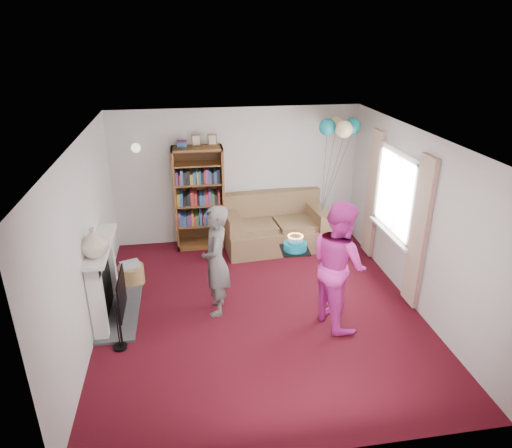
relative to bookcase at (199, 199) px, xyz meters
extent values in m
plane|color=#38080F|center=(0.72, -2.30, -0.92)|extent=(5.00, 5.00, 0.00)
cube|color=silver|center=(0.72, 0.21, 0.33)|extent=(4.50, 0.02, 2.50)
cube|color=silver|center=(-1.54, -2.30, 0.33)|extent=(0.02, 5.00, 2.50)
cube|color=silver|center=(2.98, -2.30, 0.33)|extent=(0.02, 5.00, 2.50)
cube|color=white|center=(0.72, -2.30, 1.58)|extent=(4.50, 5.00, 0.01)
cube|color=#3F3F42|center=(-1.28, -2.10, -0.90)|extent=(0.55, 1.40, 0.04)
cube|color=white|center=(-1.43, -2.65, -0.39)|extent=(0.18, 0.14, 1.06)
cube|color=white|center=(-1.43, -1.55, -0.39)|extent=(0.18, 0.14, 1.06)
cube|color=white|center=(-1.43, -2.10, 0.08)|extent=(0.18, 1.24, 0.16)
cube|color=white|center=(-1.40, -2.10, 0.18)|extent=(0.28, 1.35, 0.05)
cube|color=black|center=(-1.45, -2.10, -0.44)|extent=(0.10, 0.80, 0.86)
cube|color=black|center=(-1.21, -2.10, -0.59)|extent=(0.02, 0.70, 0.60)
cylinder|color=black|center=(-1.18, -2.88, -0.60)|extent=(0.18, 0.18, 0.64)
cylinder|color=black|center=(-1.15, -1.30, -0.79)|extent=(0.26, 0.26, 0.26)
cube|color=white|center=(2.93, -1.70, 1.15)|extent=(0.08, 1.30, 0.08)
cube|color=white|center=(2.93, -1.70, -0.10)|extent=(0.08, 1.30, 0.08)
cube|color=white|center=(2.96, -1.70, 0.53)|extent=(0.01, 1.15, 1.20)
cube|color=white|center=(2.90, -1.70, -0.13)|extent=(0.14, 1.32, 0.04)
cube|color=#BAAE8C|center=(2.92, -2.52, 0.23)|extent=(0.07, 0.38, 2.20)
cube|color=#BAAE8C|center=(2.92, -0.88, 0.23)|extent=(0.07, 0.38, 2.20)
cylinder|color=gold|center=(-1.03, 0.15, 0.98)|extent=(0.04, 0.12, 0.04)
sphere|color=white|center=(-1.03, 0.06, 0.96)|extent=(0.16, 0.16, 0.16)
cube|color=#472B14|center=(0.00, 0.16, 0.02)|extent=(0.89, 0.04, 1.87)
cube|color=brown|center=(-0.42, -0.03, 0.02)|extent=(0.04, 0.42, 1.87)
cube|color=brown|center=(0.43, -0.03, 0.02)|extent=(0.04, 0.42, 1.87)
cube|color=brown|center=(0.00, -0.03, 0.93)|extent=(0.89, 0.42, 0.04)
cube|color=brown|center=(0.00, -0.03, -0.87)|extent=(0.89, 0.42, 0.10)
cube|color=brown|center=(0.00, -0.03, -0.48)|extent=(0.81, 0.38, 0.03)
cube|color=brown|center=(0.00, -0.03, -0.08)|extent=(0.81, 0.38, 0.02)
cube|color=brown|center=(0.00, -0.03, 0.31)|extent=(0.81, 0.38, 0.02)
cube|color=brown|center=(0.00, -0.03, 0.66)|extent=(0.81, 0.38, 0.02)
cube|color=maroon|center=(-0.24, -0.05, 1.01)|extent=(0.16, 0.22, 0.12)
cube|color=brown|center=(0.00, 0.02, 1.06)|extent=(0.16, 0.02, 0.20)
cube|color=brown|center=(0.28, 0.02, 1.06)|extent=(0.16, 0.02, 0.20)
cube|color=olive|center=(1.35, -0.30, -0.70)|extent=(1.84, 0.97, 0.43)
cube|color=olive|center=(1.35, 0.07, -0.33)|extent=(1.84, 0.24, 0.76)
cube|color=olive|center=(0.55, -0.30, -0.49)|extent=(0.24, 0.92, 0.59)
cube|color=olive|center=(2.15, -0.30, -0.49)|extent=(0.24, 0.92, 0.59)
cube|color=olive|center=(0.94, -0.38, -0.46)|extent=(0.78, 0.67, 0.12)
cube|color=olive|center=(1.76, -0.38, -0.46)|extent=(0.78, 0.67, 0.12)
cylinder|color=#A8864E|center=(-1.17, -1.24, -0.77)|extent=(0.41, 0.41, 0.31)
cube|color=beige|center=(-1.17, -1.24, -0.59)|extent=(0.29, 0.22, 0.06)
imported|color=black|center=(0.13, -2.23, -0.12)|extent=(0.45, 0.62, 1.60)
imported|color=#D22A9C|center=(1.71, -2.73, -0.04)|extent=(0.86, 1.00, 1.77)
cube|color=black|center=(1.15, -2.59, 0.15)|extent=(0.36, 0.36, 0.02)
cylinder|color=#0B6A83|center=(1.15, -2.59, 0.21)|extent=(0.30, 0.30, 0.10)
cylinder|color=#0B6A83|center=(1.15, -2.59, 0.27)|extent=(0.22, 0.22, 0.04)
cylinder|color=pink|center=(1.24, -2.59, 0.30)|extent=(0.01, 0.01, 0.09)
sphere|color=orange|center=(1.24, -2.59, 0.35)|extent=(0.02, 0.02, 0.02)
cylinder|color=pink|center=(1.23, -2.55, 0.30)|extent=(0.01, 0.01, 0.09)
sphere|color=orange|center=(1.23, -2.55, 0.35)|extent=(0.02, 0.02, 0.02)
cylinder|color=pink|center=(1.22, -2.53, 0.30)|extent=(0.01, 0.01, 0.09)
sphere|color=orange|center=(1.22, -2.53, 0.35)|extent=(0.02, 0.02, 0.02)
cylinder|color=pink|center=(1.19, -2.50, 0.30)|extent=(0.01, 0.01, 0.09)
sphere|color=orange|center=(1.19, -2.50, 0.35)|extent=(0.02, 0.02, 0.02)
cylinder|color=pink|center=(1.16, -2.50, 0.30)|extent=(0.01, 0.01, 0.09)
sphere|color=orange|center=(1.16, -2.50, 0.35)|extent=(0.02, 0.02, 0.02)
cylinder|color=pink|center=(1.12, -2.50, 0.30)|extent=(0.01, 0.01, 0.09)
sphere|color=orange|center=(1.12, -2.50, 0.35)|extent=(0.02, 0.02, 0.02)
cylinder|color=pink|center=(1.09, -2.51, 0.30)|extent=(0.01, 0.01, 0.09)
sphere|color=orange|center=(1.09, -2.51, 0.35)|extent=(0.02, 0.02, 0.02)
cylinder|color=pink|center=(1.07, -2.54, 0.30)|extent=(0.01, 0.01, 0.09)
sphere|color=orange|center=(1.07, -2.54, 0.35)|extent=(0.02, 0.02, 0.02)
cylinder|color=pink|center=(1.06, -2.57, 0.30)|extent=(0.01, 0.01, 0.09)
sphere|color=orange|center=(1.06, -2.57, 0.35)|extent=(0.02, 0.02, 0.02)
cylinder|color=pink|center=(1.06, -2.60, 0.30)|extent=(0.01, 0.01, 0.09)
sphere|color=orange|center=(1.06, -2.60, 0.35)|extent=(0.02, 0.02, 0.02)
cylinder|color=pink|center=(1.07, -2.63, 0.30)|extent=(0.01, 0.01, 0.09)
sphere|color=orange|center=(1.07, -2.63, 0.35)|extent=(0.02, 0.02, 0.02)
cylinder|color=pink|center=(1.09, -2.66, 0.30)|extent=(0.01, 0.01, 0.09)
sphere|color=orange|center=(1.09, -2.66, 0.35)|extent=(0.02, 0.02, 0.02)
cylinder|color=pink|center=(1.12, -2.67, 0.30)|extent=(0.01, 0.01, 0.09)
sphere|color=orange|center=(1.12, -2.67, 0.35)|extent=(0.02, 0.02, 0.02)
cylinder|color=pink|center=(1.16, -2.68, 0.30)|extent=(0.01, 0.01, 0.09)
sphere|color=orange|center=(1.16, -2.68, 0.35)|extent=(0.02, 0.02, 0.02)
cylinder|color=pink|center=(1.19, -2.67, 0.30)|extent=(0.01, 0.01, 0.09)
sphere|color=orange|center=(1.19, -2.67, 0.35)|extent=(0.02, 0.02, 0.02)
cylinder|color=pink|center=(1.22, -2.65, 0.30)|extent=(0.01, 0.01, 0.09)
sphere|color=orange|center=(1.22, -2.65, 0.35)|extent=(0.02, 0.02, 0.02)
cylinder|color=pink|center=(1.23, -2.62, 0.30)|extent=(0.01, 0.01, 0.09)
sphere|color=orange|center=(1.23, -2.62, 0.35)|extent=(0.02, 0.02, 0.02)
sphere|color=#3F3F3F|center=(2.15, -0.50, -0.22)|extent=(0.02, 0.02, 0.02)
sphere|color=teal|center=(2.65, -0.39, 1.30)|extent=(0.29, 0.29, 0.29)
sphere|color=#F6E196|center=(2.43, -0.17, 1.30)|extent=(0.29, 0.29, 0.29)
sphere|color=teal|center=(2.21, -0.39, 1.30)|extent=(0.29, 0.29, 0.29)
sphere|color=#F6E196|center=(2.43, -0.61, 1.30)|extent=(0.29, 0.29, 0.29)
imported|color=beige|center=(-1.40, -2.45, 0.39)|extent=(0.43, 0.43, 0.38)
camera|label=1|loc=(-0.21, -7.82, 2.84)|focal=32.00mm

